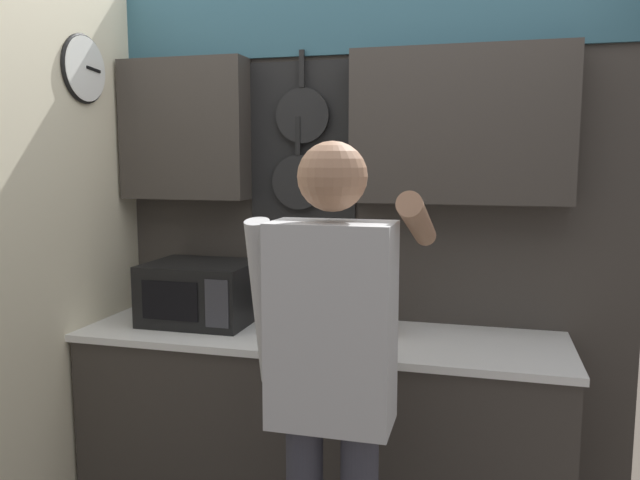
% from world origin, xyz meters
% --- Properties ---
extents(base_cabinet_counter, '(2.05, 0.61, 0.94)m').
position_xyz_m(base_cabinet_counter, '(0.00, -0.00, 0.47)').
color(base_cabinet_counter, '#38332D').
rests_on(base_cabinet_counter, ground_plane).
extents(back_wall_unit, '(2.62, 0.20, 2.51)m').
position_xyz_m(back_wall_unit, '(0.01, 0.27, 1.50)').
color(back_wall_unit, '#38332D').
rests_on(back_wall_unit, ground_plane).
extents(side_wall, '(0.07, 1.60, 2.51)m').
position_xyz_m(side_wall, '(-1.05, -0.40, 1.27)').
color(side_wall, beige).
rests_on(side_wall, ground_plane).
extents(microwave, '(0.47, 0.39, 0.27)m').
position_xyz_m(microwave, '(-0.57, 0.05, 1.08)').
color(microwave, black).
rests_on(microwave, base_cabinet_counter).
extents(knife_block, '(0.13, 0.16, 0.27)m').
position_xyz_m(knife_block, '(0.21, 0.05, 1.03)').
color(knife_block, brown).
rests_on(knife_block, base_cabinet_counter).
extents(utensil_crock, '(0.11, 0.11, 0.36)m').
position_xyz_m(utensil_crock, '(0.06, 0.05, 1.03)').
color(utensil_crock, white).
rests_on(utensil_crock, base_cabinet_counter).
extents(person, '(0.54, 0.66, 1.73)m').
position_xyz_m(person, '(0.22, -0.66, 1.03)').
color(person, '#383842').
rests_on(person, ground_plane).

